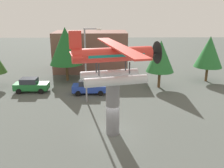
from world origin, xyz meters
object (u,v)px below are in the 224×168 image
object	(u,v)px
tree_east	(66,46)
tree_center_back	(160,56)
display_pedestal	(113,108)
tree_far_east	(209,52)
car_mid_blue	(89,87)
floatplane_monument	(114,61)
streetlight_primary	(87,61)
storefront_building	(91,51)
car_near_green	(31,85)

from	to	relation	value
tree_east	tree_center_back	world-z (taller)	tree_east
display_pedestal	tree_far_east	bearing A→B (deg)	47.41
display_pedestal	car_mid_blue	bearing A→B (deg)	104.93
floatplane_monument	streetlight_primary	world-z (taller)	floatplane_monument
display_pedestal	storefront_building	world-z (taller)	storefront_building
display_pedestal	floatplane_monument	bearing A→B (deg)	13.60
storefront_building	tree_center_back	bearing A→B (deg)	-45.27
display_pedestal	tree_east	distance (m)	17.21
display_pedestal	floatplane_monument	distance (m)	3.94
streetlight_primary	floatplane_monument	bearing A→B (deg)	-69.61
display_pedestal	car_near_green	distance (m)	14.84
tree_far_east	car_mid_blue	bearing A→B (deg)	-162.87
car_near_green	display_pedestal	bearing A→B (deg)	-47.31
car_near_green	tree_center_back	distance (m)	16.83
tree_center_back	car_near_green	bearing A→B (deg)	-174.85
display_pedestal	tree_east	world-z (taller)	tree_east
storefront_building	tree_far_east	size ratio (longest dim) A/B	1.84
tree_center_back	floatplane_monument	bearing A→B (deg)	-117.10
display_pedestal	storefront_building	distance (m)	22.24
floatplane_monument	car_near_green	bearing A→B (deg)	119.53
car_mid_blue	storefront_building	world-z (taller)	storefront_building
car_mid_blue	tree_east	size ratio (longest dim) A/B	0.55
tree_east	tree_far_east	xyz separation A→B (m)	(20.08, -0.75, -0.77)
floatplane_monument	tree_east	world-z (taller)	floatplane_monument
tree_east	tree_center_back	size ratio (longest dim) A/B	1.23
streetlight_primary	tree_east	distance (m)	9.29
streetlight_primary	storefront_building	size ratio (longest dim) A/B	0.69
floatplane_monument	tree_center_back	size ratio (longest dim) A/B	1.68
display_pedestal	car_mid_blue	world-z (taller)	display_pedestal
car_mid_blue	display_pedestal	bearing A→B (deg)	-75.07
streetlight_primary	tree_far_east	distance (m)	18.15
display_pedestal	tree_far_east	world-z (taller)	tree_far_east
car_near_green	streetlight_primary	bearing A→B (deg)	-25.70
floatplane_monument	storefront_building	xyz separation A→B (m)	(-3.27, 21.97, -2.99)
floatplane_monument	tree_center_back	world-z (taller)	floatplane_monument
streetlight_primary	tree_center_back	world-z (taller)	streetlight_primary
car_mid_blue	floatplane_monument	bearing A→B (deg)	-74.35
floatplane_monument	streetlight_primary	xyz separation A→B (m)	(-2.69, 7.24, -1.50)
display_pedestal	tree_east	xyz separation A→B (m)	(-6.24, 15.80, 2.76)
car_near_green	tree_far_east	xyz separation A→B (m)	(23.85, 4.19, 3.37)
floatplane_monument	tree_far_east	bearing A→B (deg)	34.02
car_near_green	streetlight_primary	world-z (taller)	streetlight_primary
tree_center_back	tree_far_east	distance (m)	7.89
floatplane_monument	tree_far_east	xyz separation A→B (m)	(13.70, 15.02, -1.95)
car_near_green	storefront_building	bearing A→B (deg)	58.35
floatplane_monument	car_near_green	world-z (taller)	floatplane_monument
tree_center_back	display_pedestal	bearing A→B (deg)	-117.51
tree_east	tree_center_back	distance (m)	13.16
storefront_building	tree_far_east	world-z (taller)	storefront_building
display_pedestal	storefront_building	bearing A→B (deg)	98.14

